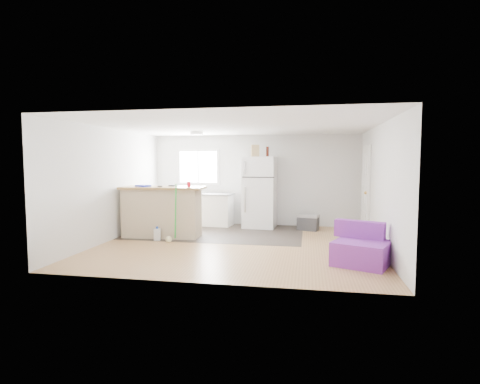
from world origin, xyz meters
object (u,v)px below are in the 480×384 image
at_px(bottle_left, 267,152).
at_px(mop, 171,231).
at_px(blue_tray, 143,186).
at_px(purple_seat, 361,249).
at_px(red_cup, 189,184).
at_px(peninsula, 162,211).
at_px(cleaner_jug, 157,234).
at_px(refrigerator, 260,192).
at_px(cardboard_box, 255,151).
at_px(cooler, 308,222).
at_px(kitchen_cabinets, 198,209).
at_px(bottle_right, 267,152).

bearing_deg(bottle_left, mop, -131.20).
bearing_deg(mop, blue_tray, 125.14).
distance_m(purple_seat, bottle_left, 4.04).
relative_size(mop, blue_tray, 4.15).
bearing_deg(purple_seat, red_cup, 178.33).
xyz_separation_m(peninsula, mop, (0.38, -0.49, -0.34)).
bearing_deg(cleaner_jug, peninsula, 81.38).
bearing_deg(mop, peninsula, 101.46).
height_order(refrigerator, cardboard_box, cardboard_box).
distance_m(peninsula, cleaner_jug, 0.60).
bearing_deg(cleaner_jug, cooler, 15.04).
distance_m(refrigerator, red_cup, 2.14).
height_order(kitchen_cabinets, refrigerator, refrigerator).
bearing_deg(bottle_left, cooler, -8.68).
xyz_separation_m(peninsula, cleaner_jug, (0.04, -0.40, -0.44)).
bearing_deg(peninsula, refrigerator, 36.55).
xyz_separation_m(refrigerator, purple_seat, (2.09, -3.18, -0.66)).
xyz_separation_m(cooler, bottle_left, (-1.03, 0.16, 1.74)).
relative_size(peninsula, blue_tray, 6.25).
height_order(cleaner_jug, blue_tray, blue_tray).
bearing_deg(cardboard_box, bottle_left, 2.76).
xyz_separation_m(blue_tray, cardboard_box, (2.30, 1.63, 0.81)).
bearing_deg(blue_tray, purple_seat, -18.40).
bearing_deg(kitchen_cabinets, bottle_right, 1.07).
distance_m(kitchen_cabinets, cleaner_jug, 2.16).
xyz_separation_m(cooler, mop, (-2.85, -1.91, 0.03)).
bearing_deg(cardboard_box, purple_seat, -54.78).
bearing_deg(blue_tray, bottle_left, 32.17).
distance_m(purple_seat, blue_tray, 4.83).
xyz_separation_m(peninsula, red_cup, (0.63, 0.01, 0.62)).
distance_m(refrigerator, bottle_right, 1.05).
distance_m(mop, bottle_left, 3.24).
height_order(red_cup, cardboard_box, cardboard_box).
bearing_deg(red_cup, cleaner_jug, -145.09).
distance_m(kitchen_cabinets, refrigerator, 1.75).
distance_m(kitchen_cabinets, cardboard_box, 2.20).
relative_size(refrigerator, red_cup, 15.14).
height_order(peninsula, mop, mop).
xyz_separation_m(kitchen_cabinets, cardboard_box, (1.57, -0.15, 1.53)).
bearing_deg(refrigerator, kitchen_cabinets, -179.85).
height_order(kitchen_cabinets, cardboard_box, cardboard_box).
bearing_deg(purple_seat, cooler, 128.79).
distance_m(cooler, red_cup, 3.13).
height_order(kitchen_cabinets, bottle_left, bottle_left).
bearing_deg(mop, cardboard_box, 27.25).
distance_m(peninsula, cardboard_box, 2.82).
xyz_separation_m(peninsula, bottle_left, (2.20, 1.58, 1.37)).
xyz_separation_m(cleaner_jug, red_cup, (0.59, 0.41, 1.06)).
bearing_deg(bottle_right, peninsula, -144.08).
bearing_deg(cleaner_jug, bottle_right, 28.03).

